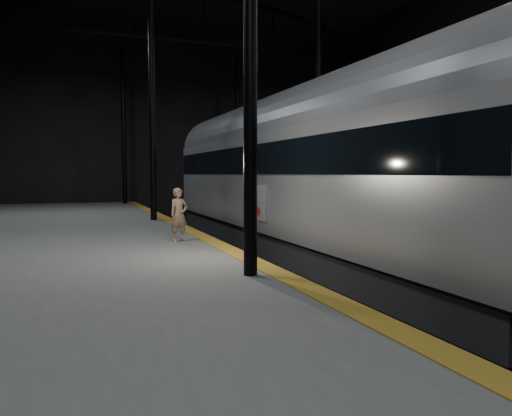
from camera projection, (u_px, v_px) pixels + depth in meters
ground at (326, 273)px, 14.66m from camera, size 44.00×44.00×0.00m
platform_left at (51, 275)px, 12.03m from camera, size 9.00×43.80×1.00m
tactile_strip at (220, 245)px, 13.47m from camera, size 0.50×43.80×0.01m
track at (326, 271)px, 14.66m from camera, size 2.40×43.00×0.24m
train at (293, 169)px, 16.68m from camera, size 3.11×20.78×5.55m
woman at (179, 215)px, 14.19m from camera, size 0.65×0.53×1.53m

